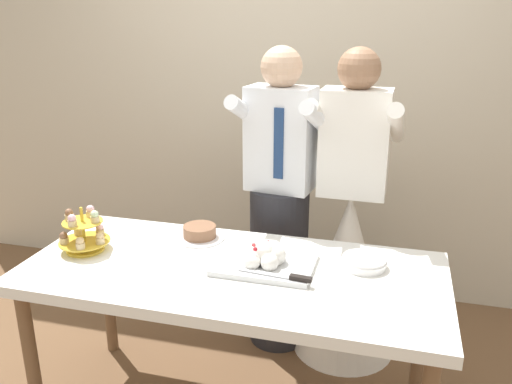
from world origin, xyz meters
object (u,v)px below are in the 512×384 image
plate_stack (364,262)px  dessert_table (232,283)px  main_cake_tray (266,258)px  person_bride (348,253)px  person_groom (279,219)px  round_cake (200,233)px  cupcake_stand (84,233)px

plate_stack → dessert_table: bearing=-163.8°
main_cake_tray → person_bride: 0.74m
main_cake_tray → person_bride: bearing=65.0°
main_cake_tray → person_groom: person_groom is taller
dessert_table → plate_stack: plate_stack is taller
main_cake_tray → person_groom: size_ratio=0.26×
dessert_table → plate_stack: (0.54, 0.16, 0.10)m
plate_stack → person_groom: person_groom is taller
main_cake_tray → person_bride: person_bride is taller
person_bride → main_cake_tray: bearing=-115.0°
dessert_table → round_cake: round_cake is taller
dessert_table → cupcake_stand: (-0.70, -0.01, 0.16)m
person_groom → cupcake_stand: bearing=-138.0°
person_groom → person_bride: 0.41m
person_groom → person_bride: same height
round_cake → plate_stack: bearing=-7.1°
cupcake_stand → person_groom: bearing=42.0°
plate_stack → person_bride: size_ratio=0.12×
person_groom → person_bride: size_ratio=1.00×
round_cake → person_groom: size_ratio=0.14×
person_bride → cupcake_stand: bearing=-148.6°
cupcake_stand → person_bride: bearing=31.4°
dessert_table → plate_stack: bearing=16.2°
person_bride → dessert_table: bearing=-122.2°
cupcake_stand → round_cake: size_ratio=0.96×
dessert_table → round_cake: 0.37m
dessert_table → main_cake_tray: size_ratio=4.13×
cupcake_stand → plate_stack: bearing=7.5°
main_cake_tray → person_groom: 0.63m
dessert_table → cupcake_stand: bearing=-179.4°
cupcake_stand → main_cake_tray: cupcake_stand is taller
dessert_table → cupcake_stand: cupcake_stand is taller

